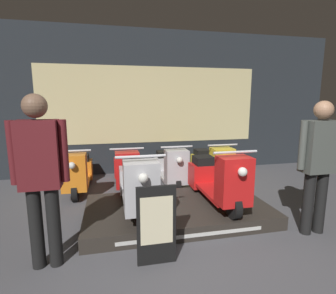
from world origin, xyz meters
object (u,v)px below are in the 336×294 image
(scooter_backrow_1, at_px, (126,170))
(scooter_backrow_2, at_px, (170,167))
(price_sign_board, at_px, (156,225))
(scooter_display_right, at_px, (217,179))
(scooter_backrow_0, at_px, (78,172))
(scooter_backrow_3, at_px, (211,165))
(person_left_browsing, at_px, (40,171))
(person_right_browsing, at_px, (319,158))
(scooter_display_left, at_px, (137,185))

(scooter_backrow_1, bearing_deg, scooter_backrow_2, 0.00)
(scooter_backrow_2, height_order, price_sign_board, scooter_backrow_2)
(scooter_display_right, bearing_deg, price_sign_board, -137.01)
(scooter_backrow_0, distance_m, scooter_backrow_3, 2.60)
(scooter_backrow_2, xyz_separation_m, person_left_browsing, (-1.80, -2.29, 0.64))
(scooter_backrow_1, xyz_separation_m, person_right_browsing, (2.19, -2.29, 0.62))
(scooter_backrow_2, bearing_deg, person_left_browsing, -128.08)
(scooter_display_left, xyz_separation_m, scooter_backrow_2, (0.81, 1.51, -0.18))
(scooter_display_left, xyz_separation_m, person_right_browsing, (2.13, -0.78, 0.43))
(scooter_display_right, bearing_deg, scooter_backrow_1, 128.84)
(person_right_browsing, distance_m, price_sign_board, 2.11)
(scooter_backrow_0, relative_size, person_left_browsing, 0.90)
(scooter_backrow_0, height_order, scooter_backrow_3, same)
(scooter_backrow_0, relative_size, scooter_backrow_3, 1.00)
(scooter_display_right, relative_size, person_right_browsing, 0.93)
(person_left_browsing, bearing_deg, scooter_display_left, 38.31)
(price_sign_board, bearing_deg, scooter_backrow_1, 93.54)
(scooter_backrow_1, bearing_deg, scooter_display_right, -51.16)
(scooter_display_right, height_order, scooter_backrow_0, scooter_display_right)
(scooter_display_right, distance_m, person_left_browsing, 2.33)
(person_right_browsing, bearing_deg, price_sign_board, -174.15)
(scooter_backrow_0, bearing_deg, person_left_browsing, -91.50)
(scooter_display_right, relative_size, price_sign_board, 1.86)
(scooter_display_left, height_order, scooter_backrow_0, scooter_display_left)
(scooter_display_left, relative_size, scooter_backrow_2, 1.00)
(scooter_display_right, distance_m, person_right_browsing, 1.32)
(scooter_backrow_1, height_order, price_sign_board, scooter_backrow_1)
(scooter_backrow_0, bearing_deg, scooter_display_right, -35.94)
(scooter_backrow_0, bearing_deg, person_right_browsing, -36.87)
(scooter_display_right, distance_m, scooter_backrow_1, 1.95)
(scooter_backrow_2, xyz_separation_m, price_sign_board, (-0.71, -2.50, 0.07))
(scooter_display_left, bearing_deg, scooter_backrow_3, 42.05)
(price_sign_board, bearing_deg, scooter_backrow_2, 74.08)
(scooter_backrow_2, bearing_deg, scooter_display_right, -77.02)
(scooter_backrow_1, xyz_separation_m, person_left_browsing, (-0.93, -2.29, 0.64))
(scooter_display_right, xyz_separation_m, price_sign_board, (-1.06, -0.99, -0.11))
(scooter_backrow_1, height_order, person_left_browsing, person_left_browsing)
(scooter_backrow_3, bearing_deg, scooter_display_right, -108.98)
(scooter_display_right, height_order, scooter_backrow_2, scooter_display_right)
(scooter_backrow_0, height_order, scooter_backrow_1, same)
(scooter_backrow_2, xyz_separation_m, person_right_browsing, (1.32, -2.29, 0.62))
(price_sign_board, bearing_deg, scooter_backrow_3, 57.69)
(scooter_display_left, height_order, scooter_backrow_2, scooter_display_left)
(scooter_backrow_3, relative_size, person_right_browsing, 0.93)
(scooter_display_left, xyz_separation_m, scooter_display_right, (1.16, 0.00, 0.00))
(scooter_display_right, bearing_deg, person_right_browsing, -38.80)
(person_right_browsing, bearing_deg, scooter_backrow_0, 143.13)
(person_right_browsing, relative_size, price_sign_board, 1.99)
(scooter_display_left, bearing_deg, person_right_browsing, -20.17)
(scooter_backrow_2, bearing_deg, scooter_display_left, -118.11)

